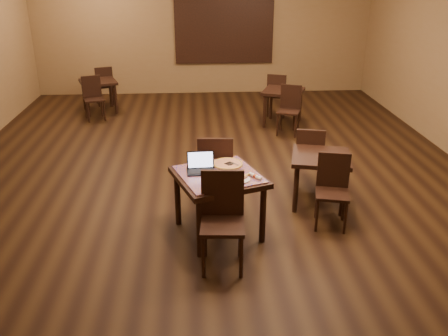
{
  "coord_description": "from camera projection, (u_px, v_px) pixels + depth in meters",
  "views": [
    {
      "loc": [
        -0.24,
        -6.62,
        2.94
      ],
      "look_at": [
        0.07,
        -1.77,
        0.85
      ],
      "focal_mm": 38.0,
      "sensor_mm": 36.0,
      "label": 1
    }
  ],
  "objects": [
    {
      "name": "mural",
      "position": [
        224.0,
        28.0,
        11.21
      ],
      "size": [
        2.34,
        0.05,
        1.64
      ],
      "color": "navy",
      "rests_on": "wall_back"
    },
    {
      "name": "laptop",
      "position": [
        201.0,
        166.0,
        5.41
      ],
      "size": [
        0.32,
        0.25,
        0.21
      ],
      "rotation": [
        0.0,
        0.0,
        0.05
      ],
      "color": "black",
      "rests_on": "tiled_table"
    },
    {
      "name": "ground",
      "position": [
        212.0,
        173.0,
        7.24
      ],
      "size": [
        10.0,
        10.0,
        0.0
      ],
      "primitive_type": "plane",
      "color": "black",
      "rests_on": "ground"
    },
    {
      "name": "chair_main_near",
      "position": [
        223.0,
        214.0,
        4.87
      ],
      "size": [
        0.47,
        0.47,
        1.02
      ],
      "rotation": [
        0.0,
        0.0,
        -0.07
      ],
      "color": "black",
      "rests_on": "ground"
    },
    {
      "name": "wall_back",
      "position": [
        203.0,
        30.0,
        11.23
      ],
      "size": [
        8.0,
        0.02,
        3.0
      ],
      "primitive_type": "cube",
      "color": "olive",
      "rests_on": "ground"
    },
    {
      "name": "other_table_b_chair_near",
      "position": [
        93.0,
        95.0,
        9.63
      ],
      "size": [
        0.48,
        0.48,
        0.87
      ],
      "rotation": [
        0.0,
        0.0,
        0.33
      ],
      "color": "black",
      "rests_on": "ground"
    },
    {
      "name": "napkin_roll",
      "position": [
        255.0,
        176.0,
        5.24
      ],
      "size": [
        0.14,
        0.17,
        0.04
      ],
      "rotation": [
        0.0,
        0.0,
        0.62
      ],
      "color": "white",
      "rests_on": "tiled_table"
    },
    {
      "name": "pizza_slice",
      "position": [
        239.0,
        178.0,
        5.19
      ],
      "size": [
        0.3,
        0.3,
        0.02
      ],
      "primitive_type": null,
      "rotation": [
        0.0,
        0.0,
        0.87
      ],
      "color": "#D1BD8B",
      "rests_on": "plate"
    },
    {
      "name": "other_table_c_chair_far",
      "position": [
        310.0,
        154.0,
        6.62
      ],
      "size": [
        0.46,
        0.46,
        0.89
      ],
      "rotation": [
        0.0,
        0.0,
        2.91
      ],
      "color": "black",
      "rests_on": "ground"
    },
    {
      "name": "other_table_a",
      "position": [
        283.0,
        96.0,
        9.26
      ],
      "size": [
        0.96,
        0.96,
        0.7
      ],
      "rotation": [
        0.0,
        0.0,
        -0.37
      ],
      "color": "black",
      "rests_on": "ground"
    },
    {
      "name": "other_table_c_chair_near",
      "position": [
        332.0,
        186.0,
        5.67
      ],
      "size": [
        0.46,
        0.46,
        0.89
      ],
      "rotation": [
        0.0,
        0.0,
        -0.23
      ],
      "color": "black",
      "rests_on": "ground"
    },
    {
      "name": "plate",
      "position": [
        239.0,
        179.0,
        5.2
      ],
      "size": [
        0.24,
        0.24,
        0.01
      ],
      "primitive_type": "cylinder",
      "color": "white",
      "rests_on": "tiled_table"
    },
    {
      "name": "chair_main_far",
      "position": [
        216.0,
        168.0,
        5.99
      ],
      "size": [
        0.47,
        0.47,
        1.01
      ],
      "rotation": [
        0.0,
        0.0,
        3.07
      ],
      "color": "black",
      "rests_on": "ground"
    },
    {
      "name": "wall_front",
      "position": [
        256.0,
        323.0,
        2.07
      ],
      "size": [
        8.0,
        0.02,
        3.0
      ],
      "primitive_type": "cube",
      "color": "olive",
      "rests_on": "ground"
    },
    {
      "name": "spatula",
      "position": [
        230.0,
        164.0,
        5.56
      ],
      "size": [
        0.22,
        0.24,
        0.01
      ],
      "primitive_type": "cube",
      "rotation": [
        0.0,
        0.0,
        0.69
      ],
      "color": "silver",
      "rests_on": "pizza_whole"
    },
    {
      "name": "other_table_b_chair_far",
      "position": [
        104.0,
        84.0,
        10.58
      ],
      "size": [
        0.48,
        0.48,
        0.87
      ],
      "rotation": [
        0.0,
        0.0,
        3.48
      ],
      "color": "black",
      "rests_on": "ground"
    },
    {
      "name": "other_table_a_chair_near",
      "position": [
        290.0,
        107.0,
        8.8
      ],
      "size": [
        0.5,
        0.5,
        0.9
      ],
      "rotation": [
        0.0,
        0.0,
        -0.37
      ],
      "color": "black",
      "rests_on": "ground"
    },
    {
      "name": "pizza_whole",
      "position": [
        228.0,
        164.0,
        5.58
      ],
      "size": [
        0.36,
        0.36,
        0.02
      ],
      "color": "#D1BD8B",
      "rests_on": "pizza_pan"
    },
    {
      "name": "other_table_c",
      "position": [
        321.0,
        164.0,
        6.12
      ],
      "size": [
        0.88,
        0.88,
        0.69
      ],
      "rotation": [
        0.0,
        0.0,
        -0.23
      ],
      "color": "black",
      "rests_on": "ground"
    },
    {
      "name": "pizza_pan",
      "position": [
        228.0,
        165.0,
        5.58
      ],
      "size": [
        0.35,
        0.35,
        0.01
      ],
      "primitive_type": "cylinder",
      "color": "silver",
      "rests_on": "tiled_table"
    },
    {
      "name": "other_table_b",
      "position": [
        98.0,
        86.0,
        10.08
      ],
      "size": [
        0.92,
        0.92,
        0.68
      ],
      "rotation": [
        0.0,
        0.0,
        0.33
      ],
      "color": "black",
      "rests_on": "ground"
    },
    {
      "name": "other_table_a_chair_far",
      "position": [
        277.0,
        93.0,
        9.77
      ],
      "size": [
        0.5,
        0.5,
        0.9
      ],
      "rotation": [
        0.0,
        0.0,
        2.78
      ],
      "color": "black",
      "rests_on": "ground"
    },
    {
      "name": "tiled_table",
      "position": [
        219.0,
        182.0,
        5.4
      ],
      "size": [
        1.17,
        1.17,
        0.76
      ],
      "rotation": [
        0.0,
        0.0,
        0.34
      ],
      "color": "black",
      "rests_on": "ground"
    }
  ]
}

